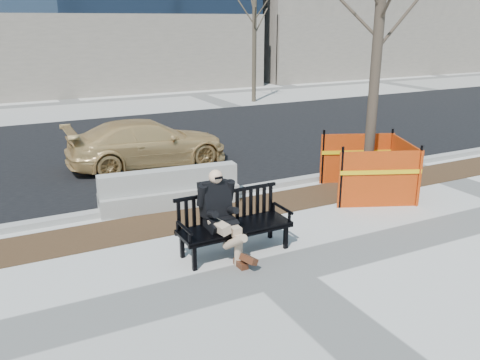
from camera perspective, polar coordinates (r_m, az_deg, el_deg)
The scene contains 10 objects.
ground at distance 7.95m, azimuth 3.95°, elevation -10.24°, with size 120.00×120.00×0.00m, color beige.
mulch_strip at distance 10.06m, azimuth -3.65°, elevation -4.01°, with size 40.00×1.20×0.02m, color #47301C.
asphalt_street at distance 15.70m, azimuth -12.71°, elevation 3.57°, with size 60.00×10.40×0.01m, color black.
curb at distance 10.87m, azimuth -5.65°, elevation -2.07°, with size 60.00×0.25×0.12m, color #9E9B93.
bench at distance 8.51m, azimuth -0.58°, elevation -8.22°, with size 1.93×0.69×1.03m, color black, non-canonical shape.
seated_man at distance 8.45m, azimuth -2.33°, elevation -8.45°, with size 0.62×1.03×1.44m, color black, non-canonical shape.
tree_fence at distance 11.62m, azimuth 14.01°, elevation -1.52°, with size 2.60×2.60×6.50m, color #EC4010, non-canonical shape.
sedan at distance 13.70m, azimuth -10.25°, elevation 1.66°, with size 1.71×4.19×1.22m, color tan.
jersey_barrier_left at distance 10.61m, azimuth -7.88°, elevation -3.01°, with size 2.87×0.57×0.82m, color #9C9A92, non-canonical shape.
far_tree_right at distance 24.25m, azimuth 1.57°, elevation 8.88°, with size 2.17×2.17×5.87m, color #4D4231, non-canonical shape.
Camera 1 is at (-3.66, -6.00, 3.72)m, focal length 37.71 mm.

